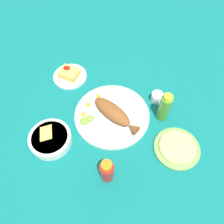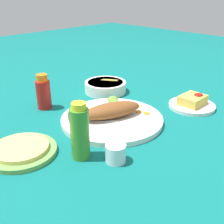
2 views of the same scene
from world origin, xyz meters
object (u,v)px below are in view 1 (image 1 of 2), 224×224
Objects in this scene: tortilla_plate at (177,148)px; hot_sauce_bottle_green at (164,108)px; main_plate at (112,115)px; side_plate_fries at (70,76)px; guacamole_bowl at (50,139)px; fork_near at (126,126)px; fork_far at (117,131)px; hot_sauce_bottle_red at (107,171)px; fried_fish at (114,113)px; salt_cup at (157,98)px.

hot_sauce_bottle_green is at bearing -50.26° from tortilla_plate.
side_plate_fries is (0.32, -0.14, -0.00)m from main_plate.
fork_near is at bearing -144.50° from guacamole_bowl.
side_plate_fries is (0.38, -0.21, -0.01)m from fork_far.
side_plate_fries is at bearing -44.56° from hot_sauce_bottle_red.
fork_near is (-0.09, 0.04, 0.01)m from main_plate.
fork_near is 0.79× the size of side_plate_fries.
hot_sauce_bottle_red is at bearing -42.63° from fork_near.
fork_near is 0.77× the size of guacamole_bowl.
tortilla_plate is at bearing -134.34° from hot_sauce_bottle_red.
guacamole_bowl is (0.20, 0.24, 0.02)m from main_plate.
side_plate_fries is at bearing -23.30° from main_plate.
hot_sauce_bottle_green reaches higher than tortilla_plate.
fork_far is (-0.04, 0.07, -0.02)m from fried_fish.
hot_sauce_bottle_red is 0.74× the size of guacamole_bowl.
fried_fish reaches higher than main_plate.
fork_far is 0.86× the size of tortilla_plate.
fried_fish is 0.09m from fork_far.
main_plate is at bearing 149.84° from fork_far.
hot_sauce_bottle_red is 0.76× the size of side_plate_fries.
hot_sauce_bottle_green is at bearing 68.16° from fork_far.
tortilla_plate is at bearing -167.04° from fried_fish.
guacamole_bowl is at bearing 38.70° from hot_sauce_bottle_green.
side_plate_fries is (0.42, -0.41, -0.06)m from hot_sauce_bottle_red.
salt_cup is 0.31× the size of guacamole_bowl.
fork_far is at bearing 7.29° from tortilla_plate.
fried_fish is at bearing -71.78° from hot_sauce_bottle_red.
side_plate_fries and tortilla_plate have the same top height.
salt_cup is (-0.11, -0.26, 0.00)m from fork_far.
hot_sauce_bottle_red is (-0.02, 0.24, 0.04)m from fork_near.
fork_far is at bearing 66.90° from salt_cup.
hot_sauce_bottle_green is (-0.16, -0.17, 0.06)m from fork_far.
main_plate is at bearing -129.44° from guacamole_bowl.
main_plate is 2.62× the size of hot_sauce_bottle_red.
main_plate is 2.54× the size of fork_near.
main_plate is at bearing -6.66° from tortilla_plate.
guacamole_bowl is 0.57m from tortilla_plate.
tortilla_plate is (-0.53, -0.20, -0.02)m from guacamole_bowl.
salt_cup is (-0.17, -0.18, 0.01)m from main_plate.
hot_sauce_bottle_green is 0.90× the size of guacamole_bowl.
side_plate_fries is at bearing 172.51° from fork_far.
fork_near and fork_far have the same top height.
fried_fish is 1.44× the size of guacamole_bowl.
guacamole_bowl is at bearing 67.23° from fried_fish.
hot_sauce_bottle_green is 0.55m from side_plate_fries.
hot_sauce_bottle_green reaches higher than side_plate_fries.
hot_sauce_bottle_red is at bearing 72.30° from hot_sauce_bottle_green.
fried_fish is 1.48× the size of side_plate_fries.
hot_sauce_bottle_green reaches higher than salt_cup.
salt_cup reaches higher than side_plate_fries.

